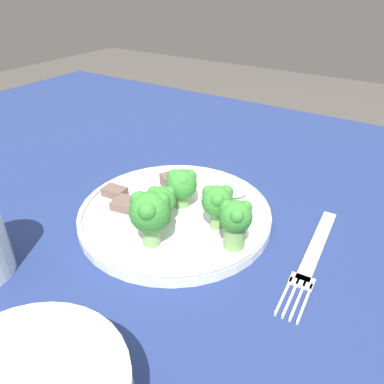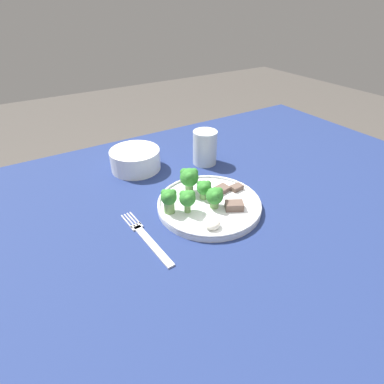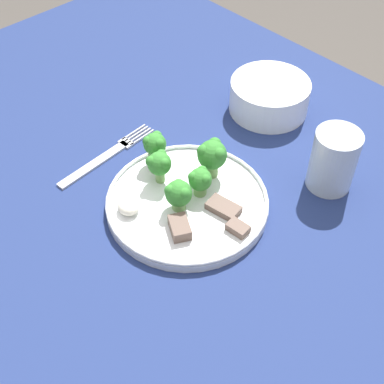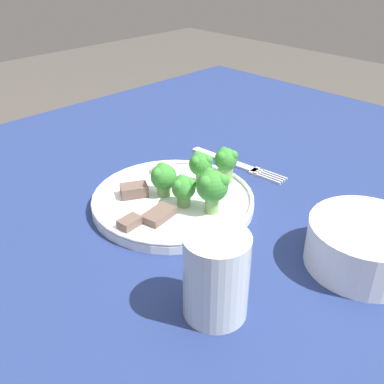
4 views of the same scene
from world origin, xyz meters
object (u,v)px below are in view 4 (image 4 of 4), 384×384
object	(u,v)px
drinking_glass	(216,280)
cream_bowl	(364,246)
dinner_plate	(173,200)
fork	(236,164)

from	to	relation	value
drinking_glass	cream_bowl	bearing A→B (deg)	158.63
cream_bowl	drinking_glass	size ratio (longest dim) A/B	1.41
dinner_plate	drinking_glass	bearing A→B (deg)	59.06
dinner_plate	drinking_glass	world-z (taller)	drinking_glass
dinner_plate	cream_bowl	distance (m)	0.27
dinner_plate	drinking_glass	xyz separation A→B (m)	(0.11, 0.19, 0.03)
fork	drinking_glass	distance (m)	0.35
dinner_plate	fork	world-z (taller)	dinner_plate
dinner_plate	cream_bowl	bearing A→B (deg)	105.10
cream_bowl	fork	bearing A→B (deg)	-108.99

